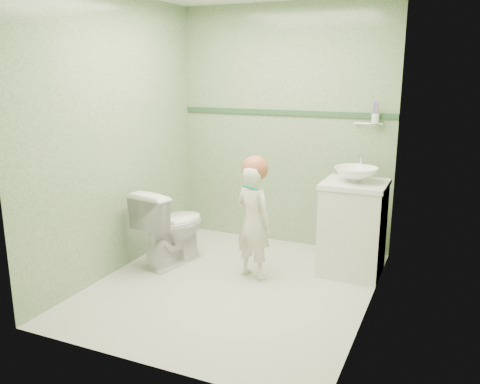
% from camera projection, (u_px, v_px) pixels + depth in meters
% --- Properties ---
extents(ground, '(2.50, 2.50, 0.00)m').
position_uv_depth(ground, '(233.00, 286.00, 4.14)').
color(ground, beige).
rests_on(ground, ground).
extents(room_shell, '(2.50, 2.54, 2.40)m').
position_uv_depth(room_shell, '(232.00, 144.00, 3.85)').
color(room_shell, gray).
rests_on(room_shell, ground).
extents(trim_stripe, '(2.20, 0.02, 0.05)m').
position_uv_depth(trim_stripe, '(284.00, 113.00, 4.92)').
color(trim_stripe, '#2D5032').
rests_on(trim_stripe, room_shell).
extents(vanity, '(0.52, 0.50, 0.80)m').
position_uv_depth(vanity, '(353.00, 229.00, 4.34)').
color(vanity, silver).
rests_on(vanity, ground).
extents(counter, '(0.54, 0.52, 0.04)m').
position_uv_depth(counter, '(355.00, 184.00, 4.24)').
color(counter, white).
rests_on(counter, vanity).
extents(basin, '(0.37, 0.37, 0.13)m').
position_uv_depth(basin, '(356.00, 174.00, 4.22)').
color(basin, white).
rests_on(basin, counter).
extents(faucet, '(0.03, 0.13, 0.18)m').
position_uv_depth(faucet, '(360.00, 162.00, 4.36)').
color(faucet, silver).
rests_on(faucet, counter).
extents(cup_holder, '(0.26, 0.07, 0.21)m').
position_uv_depth(cup_holder, '(375.00, 118.00, 4.52)').
color(cup_holder, silver).
rests_on(cup_holder, room_shell).
extents(toilet, '(0.54, 0.77, 0.72)m').
position_uv_depth(toilet, '(172.00, 226.00, 4.57)').
color(toilet, white).
rests_on(toilet, ground).
extents(toddler, '(0.42, 0.34, 1.00)m').
position_uv_depth(toddler, '(253.00, 222.00, 4.22)').
color(toddler, silver).
rests_on(toddler, ground).
extents(hair_cap, '(0.22, 0.22, 0.22)m').
position_uv_depth(hair_cap, '(255.00, 169.00, 4.13)').
color(hair_cap, '#A6543A').
rests_on(hair_cap, toddler).
extents(teal_toothbrush, '(0.11, 0.14, 0.08)m').
position_uv_depth(teal_toothbrush, '(251.00, 187.00, 4.00)').
color(teal_toothbrush, '#098563').
rests_on(teal_toothbrush, toddler).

